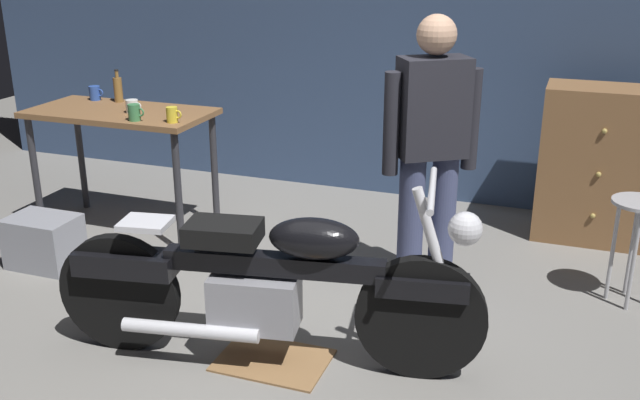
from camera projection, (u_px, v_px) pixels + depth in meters
ground_plane at (277, 364)px, 3.71m from camera, size 12.00×12.00×0.00m
back_wall at (414, 5)px, 5.65m from camera, size 8.00×0.12×3.10m
workbench at (121, 126)px, 5.16m from camera, size 1.30×0.64×0.90m
motorcycle at (268, 282)px, 3.58m from camera, size 2.17×0.73×1.00m
person_standing at (431, 148)px, 4.11m from camera, size 0.49×0.39×1.67m
shop_stool at (637, 224)px, 4.17m from camera, size 0.32×0.32×0.64m
wooden_dresser at (599, 165)px, 5.08m from camera, size 0.80×0.47×1.10m
drip_tray at (273, 360)px, 3.73m from camera, size 0.56×0.40×0.01m
storage_bin at (44, 241)px, 4.76m from camera, size 0.44×0.32×0.34m
mug_blue_enamel at (95, 93)px, 5.43m from camera, size 0.12×0.08×0.11m
mug_yellow_tall at (172, 115)px, 4.77m from camera, size 0.11×0.08×0.10m
mug_white_ceramic at (132, 106)px, 5.03m from camera, size 0.12×0.09×0.09m
mug_green_speckled at (135, 112)px, 4.82m from camera, size 0.12×0.08×0.11m
bottle at (118, 89)px, 5.35m from camera, size 0.06×0.06×0.24m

